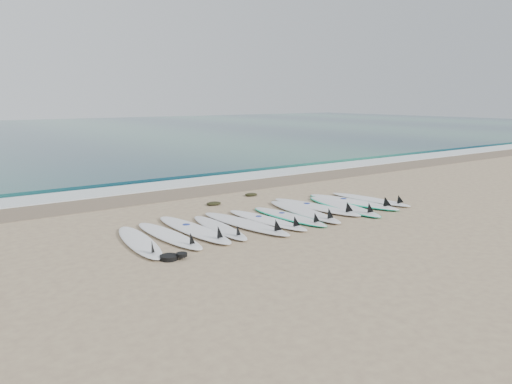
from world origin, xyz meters
TOP-DOWN VIEW (x-y plane):
  - ground at (0.00, 0.00)m, footprint 120.00×120.00m
  - ocean at (0.00, 32.50)m, footprint 120.00×55.00m
  - wet_sand_band at (0.00, 4.10)m, footprint 120.00×1.80m
  - foam_band at (0.00, 5.50)m, footprint 120.00×1.40m
  - wave_crest at (0.00, 7.00)m, footprint 120.00×1.00m
  - surfboard_0 at (-3.41, -0.17)m, footprint 0.89×2.61m
  - surfboard_1 at (-2.74, -0.10)m, footprint 0.60×2.56m
  - surfboard_2 at (-2.11, -0.00)m, footprint 0.64×2.84m
  - surfboard_3 at (-1.57, -0.16)m, footprint 0.74×2.43m
  - surfboard_4 at (-0.93, -0.24)m, footprint 0.88×2.86m
  - surfboard_5 at (-0.34, -0.25)m, footprint 0.76×2.62m
  - surfboard_6 at (0.31, -0.24)m, footprint 0.69×2.50m
  - surfboard_7 at (0.90, -0.11)m, footprint 0.89×2.89m
  - surfboard_8 at (1.52, 0.10)m, footprint 0.93×2.89m
  - surfboard_9 at (2.14, -0.22)m, footprint 1.04×2.87m
  - surfboard_10 at (2.74, 0.02)m, footprint 1.08×2.92m
  - surfboard_11 at (3.39, -0.06)m, footprint 0.81×2.58m
  - seaweed_near at (-0.35, 2.10)m, footprint 0.41×0.32m
  - seaweed_far at (1.17, 2.53)m, footprint 0.39×0.31m
  - leash_coil at (-3.32, -1.35)m, footprint 0.46×0.36m

SIDE VIEW (x-z plane):
  - ground at x=0.00m, z-range 0.00..0.00m
  - wet_sand_band at x=0.00m, z-range 0.00..0.01m
  - ocean at x=0.00m, z-range 0.00..0.03m
  - foam_band at x=0.00m, z-range 0.00..0.04m
  - seaweed_far at x=1.17m, z-range 0.00..0.08m
  - seaweed_near at x=-0.35m, z-range 0.00..0.08m
  - surfboard_6 at x=0.31m, z-range -0.11..0.20m
  - leash_coil at x=-3.32m, z-range -0.01..0.10m
  - wave_crest at x=0.00m, z-range 0.00..0.10m
  - surfboard_9 at x=2.14m, z-range -0.12..0.23m
  - surfboard_3 at x=-1.57m, z-range -0.10..0.21m
  - surfboard_10 at x=2.74m, z-range -0.13..0.23m
  - surfboard_11 at x=3.39m, z-range -0.11..0.22m
  - surfboard_1 at x=-2.74m, z-range -0.11..0.22m
  - surfboard_0 at x=-3.41m, z-range -0.11..0.22m
  - surfboard_5 at x=-0.34m, z-range -0.11..0.22m
  - surfboard_4 at x=-0.93m, z-range -0.12..0.24m
  - surfboard_2 at x=-2.11m, z-range -0.12..0.24m
  - surfboard_7 at x=0.90m, z-range -0.12..0.24m
  - surfboard_8 at x=1.52m, z-range -0.12..0.24m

